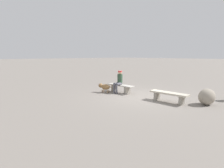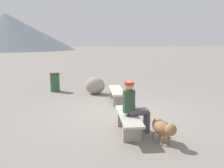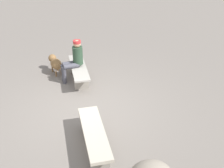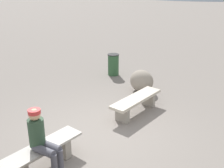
{
  "view_description": "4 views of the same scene",
  "coord_description": "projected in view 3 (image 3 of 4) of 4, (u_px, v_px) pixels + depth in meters",
  "views": [
    {
      "loc": [
        -5.88,
        7.33,
        2.14
      ],
      "look_at": [
        0.28,
        1.84,
        0.83
      ],
      "focal_mm": 29.41,
      "sensor_mm": 36.0,
      "label": 1
    },
    {
      "loc": [
        6.99,
        -0.51,
        2.17
      ],
      "look_at": [
        -0.28,
        -0.27,
        0.87
      ],
      "focal_mm": 38.39,
      "sensor_mm": 36.0,
      "label": 2
    },
    {
      "loc": [
        -6.22,
        0.36,
        4.3
      ],
      "look_at": [
        0.33,
        -0.73,
        0.47
      ],
      "focal_mm": 46.9,
      "sensor_mm": 36.0,
      "label": 3
    },
    {
      "loc": [
        3.8,
        3.99,
        3.37
      ],
      "look_at": [
        -1.37,
        -0.82,
        0.68
      ],
      "focal_mm": 43.71,
      "sensor_mm": 36.0,
      "label": 4
    }
  ],
  "objects": [
    {
      "name": "seated_person",
      "position": [
        74.0,
        58.0,
        8.47
      ],
      "size": [
        0.4,
        0.66,
        1.26
      ],
      "rotation": [
        0.0,
        0.0,
        0.2
      ],
      "color": "#2D4733",
      "rests_on": "ground"
    },
    {
      "name": "dog",
      "position": [
        55.0,
        63.0,
        9.08
      ],
      "size": [
        0.79,
        0.48,
        0.52
      ],
      "rotation": [
        0.0,
        0.0,
        0.34
      ],
      "color": "olive",
      "rests_on": "ground"
    },
    {
      "name": "bench_left",
      "position": [
        94.0,
        136.0,
        6.07
      ],
      "size": [
        1.8,
        0.55,
        0.46
      ],
      "rotation": [
        0.0,
        0.0,
        0.06
      ],
      "color": "gray",
      "rests_on": "ground"
    },
    {
      "name": "ground",
      "position": [
        86.0,
        110.0,
        7.53
      ],
      "size": [
        210.0,
        210.0,
        0.06
      ],
      "primitive_type": "cube",
      "color": "gray"
    },
    {
      "name": "bench_right",
      "position": [
        79.0,
        71.0,
        8.66
      ],
      "size": [
        1.75,
        0.54,
        0.45
      ],
      "rotation": [
        0.0,
        0.0,
        0.06
      ],
      "color": "gray",
      "rests_on": "ground"
    }
  ]
}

